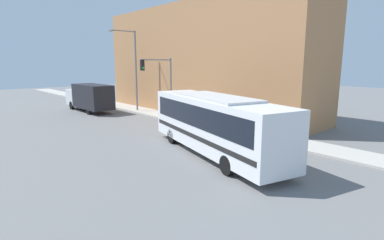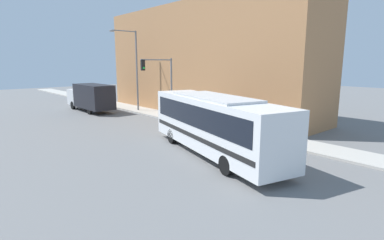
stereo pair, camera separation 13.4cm
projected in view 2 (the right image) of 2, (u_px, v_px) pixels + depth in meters
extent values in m
plane|color=slate|center=(245.00, 166.00, 15.08)|extent=(120.00, 120.00, 0.00)
cube|color=#B7B2A8|center=(136.00, 109.00, 33.54)|extent=(2.52, 70.00, 0.13)
cube|color=#B27A4C|center=(202.00, 60.00, 30.82)|extent=(6.00, 25.79, 10.84)
cube|color=white|center=(214.00, 123.00, 16.73)|extent=(5.17, 11.19, 2.82)
cube|color=black|center=(214.00, 114.00, 16.63)|extent=(4.99, 10.36, 1.16)
cube|color=black|center=(214.00, 134.00, 16.84)|extent=(5.10, 10.78, 0.24)
cube|color=silver|center=(214.00, 97.00, 16.45)|extent=(3.75, 6.39, 0.16)
cylinder|color=black|center=(202.00, 132.00, 20.44)|extent=(0.51, 0.99, 0.95)
cylinder|color=black|center=(172.00, 136.00, 19.44)|extent=(0.51, 0.99, 0.95)
cylinder|color=black|center=(264.00, 158.00, 14.85)|extent=(0.51, 0.99, 0.95)
cylinder|color=black|center=(226.00, 165.00, 13.85)|extent=(0.51, 0.99, 0.95)
cube|color=black|center=(94.00, 96.00, 31.64)|extent=(2.27, 5.63, 2.48)
cube|color=silver|center=(80.00, 97.00, 34.59)|extent=(2.16, 2.19, 1.74)
cylinder|color=black|center=(73.00, 105.00, 33.82)|extent=(0.25, 0.90, 0.90)
cylinder|color=black|center=(89.00, 110.00, 30.45)|extent=(0.25, 0.90, 0.90)
cylinder|color=red|center=(249.00, 131.00, 21.10)|extent=(0.26, 0.26, 0.54)
sphere|color=red|center=(249.00, 126.00, 21.04)|extent=(0.25, 0.25, 0.25)
cylinder|color=red|center=(250.00, 131.00, 20.99)|extent=(0.12, 0.16, 0.12)
cylinder|color=slate|center=(172.00, 88.00, 27.41)|extent=(0.16, 0.16, 5.44)
cylinder|color=slate|center=(156.00, 60.00, 25.89)|extent=(3.20, 0.11, 0.11)
cube|color=black|center=(143.00, 65.00, 25.06)|extent=(0.30, 0.24, 0.90)
sphere|color=#19D83F|center=(144.00, 68.00, 25.00)|extent=(0.18, 0.18, 0.18)
cylinder|color=slate|center=(197.00, 117.00, 25.05)|extent=(0.06, 0.06, 1.19)
cylinder|color=#4C4C51|center=(197.00, 108.00, 24.92)|extent=(0.14, 0.14, 0.22)
cylinder|color=slate|center=(137.00, 71.00, 31.71)|extent=(0.18, 0.18, 8.29)
cylinder|color=slate|center=(124.00, 31.00, 30.08)|extent=(2.69, 0.11, 0.11)
ellipsoid|color=gray|center=(112.00, 31.00, 29.22)|extent=(0.56, 0.28, 0.20)
cylinder|color=slate|center=(239.00, 124.00, 23.08)|extent=(0.28, 0.28, 0.83)
cylinder|color=black|center=(240.00, 114.00, 22.94)|extent=(0.34, 0.34, 0.69)
sphere|color=tan|center=(240.00, 108.00, 22.85)|extent=(0.22, 0.22, 0.22)
cylinder|color=slate|center=(225.00, 123.00, 23.53)|extent=(0.28, 0.28, 0.78)
cylinder|color=#B22D33|center=(225.00, 114.00, 23.40)|extent=(0.34, 0.34, 0.65)
sphere|color=tan|center=(225.00, 108.00, 23.31)|extent=(0.21, 0.21, 0.21)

